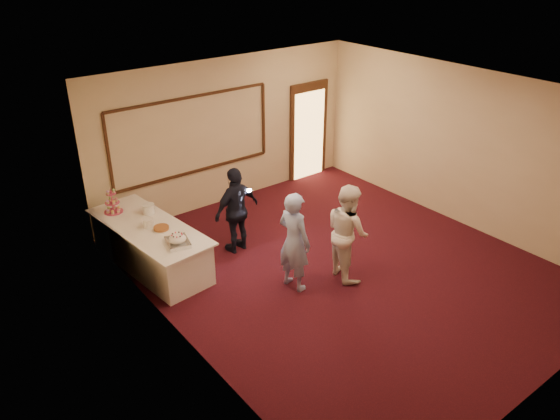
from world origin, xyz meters
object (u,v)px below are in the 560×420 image
object	(u,v)px
pavlova_tray	(177,240)
cupcake_stand	(112,203)
guest	(237,210)
plate_stack_a	(148,223)
plate_stack_b	(149,209)
tart	(161,228)
woman	(347,232)
man	(294,241)
buffet_table	(151,246)

from	to	relation	value
pavlova_tray	cupcake_stand	bearing A→B (deg)	101.69
pavlova_tray	cupcake_stand	distance (m)	1.71
pavlova_tray	guest	bearing A→B (deg)	16.32
plate_stack_a	plate_stack_b	distance (m)	0.50
tart	woman	world-z (taller)	woman
plate_stack_a	woman	bearing A→B (deg)	-41.84
cupcake_stand	man	size ratio (longest dim) A/B	0.29
plate_stack_a	guest	xyz separation A→B (m)	(1.48, -0.40, -0.06)
buffet_table	man	xyz separation A→B (m)	(1.53, -1.95, 0.44)
cupcake_stand	tart	size ratio (longest dim) A/B	1.64
plate_stack_b	tart	xyz separation A→B (m)	(-0.10, -0.66, -0.06)
buffet_table	plate_stack_b	xyz separation A→B (m)	(0.21, 0.40, 0.47)
cupcake_stand	guest	distance (m)	2.14
plate_stack_a	cupcake_stand	bearing A→B (deg)	105.12
buffet_table	pavlova_tray	distance (m)	0.96
tart	guest	bearing A→B (deg)	-7.68
cupcake_stand	plate_stack_b	xyz separation A→B (m)	(0.46, -0.43, -0.08)
pavlova_tray	plate_stack_b	xyz separation A→B (m)	(0.11, 1.24, 0.01)
cupcake_stand	plate_stack_a	world-z (taller)	cupcake_stand
buffet_table	tart	size ratio (longest dim) A/B	9.05
tart	woman	xyz separation A→B (m)	(2.30, -1.96, 0.01)
plate_stack_b	man	bearing A→B (deg)	-60.87
guest	man	bearing A→B (deg)	86.07
buffet_table	cupcake_stand	distance (m)	1.03
plate_stack_b	woman	world-z (taller)	woman
buffet_table	guest	xyz separation A→B (m)	(1.47, -0.44, 0.40)
pavlova_tray	man	distance (m)	1.81
tart	guest	distance (m)	1.37
cupcake_stand	tart	distance (m)	1.16
plate_stack_a	plate_stack_b	world-z (taller)	plate_stack_b
tart	cupcake_stand	bearing A→B (deg)	108.22
plate_stack_a	woman	xyz separation A→B (m)	(2.43, -2.17, -0.04)
plate_stack_a	tart	xyz separation A→B (m)	(0.12, -0.22, -0.05)
woman	tart	bearing A→B (deg)	63.79
buffet_table	cupcake_stand	bearing A→B (deg)	106.52
pavlova_tray	woman	bearing A→B (deg)	-30.68
tart	guest	world-z (taller)	guest
cupcake_stand	plate_stack_a	bearing A→B (deg)	-74.88
woman	man	bearing A→B (deg)	87.73
plate_stack_b	tart	size ratio (longest dim) A/B	0.73
plate_stack_a	guest	size ratio (longest dim) A/B	0.12
man	woman	size ratio (longest dim) A/B	1.02
woman	buffet_table	bearing A→B (deg)	61.59
woman	guest	distance (m)	2.01
plate_stack_b	woman	xyz separation A→B (m)	(2.20, -2.62, -0.05)
woman	plate_stack_b	bearing A→B (deg)	54.19
guest	woman	bearing A→B (deg)	111.92
cupcake_stand	plate_stack_b	size ratio (longest dim) A/B	2.26
man	woman	world-z (taller)	man
plate_stack_b	guest	xyz separation A→B (m)	(1.25, -0.84, -0.07)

